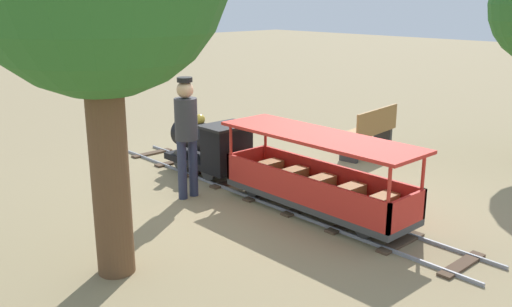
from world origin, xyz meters
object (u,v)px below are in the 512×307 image
locomotive (210,145)px  conductor_person (186,128)px  passenger_car (317,181)px  park_bench (370,131)px

locomotive → conductor_person: bearing=-146.2°
passenger_car → conductor_person: size_ratio=1.67×
passenger_car → conductor_person: conductor_person is taller
locomotive → passenger_car: locomotive is taller
locomotive → conductor_person: conductor_person is taller
locomotive → passenger_car: size_ratio=0.54×
locomotive → conductor_person: (-0.82, -0.55, 0.47)m
passenger_car → park_bench: passenger_car is taller
locomotive → passenger_car: (0.00, -2.11, -0.06)m
locomotive → park_bench: bearing=-19.2°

